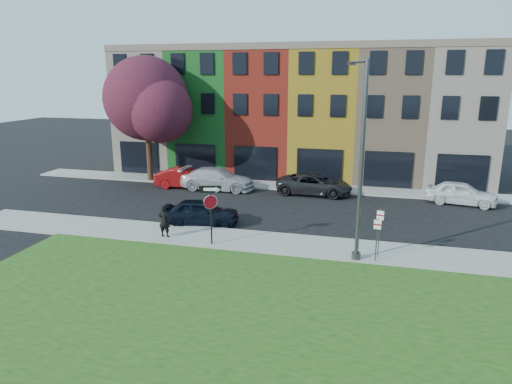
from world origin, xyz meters
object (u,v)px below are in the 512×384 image
(street_lamp, at_px, (360,162))
(sedan_near, at_px, (201,212))
(man, at_px, (164,221))
(stop_sign, at_px, (211,203))

(street_lamp, bearing_deg, sedan_near, 140.25)
(man, height_order, street_lamp, street_lamp)
(stop_sign, xyz_separation_m, sedan_near, (-1.72, 3.06, -1.49))
(man, bearing_deg, sedan_near, -109.00)
(stop_sign, xyz_separation_m, man, (-2.67, 0.38, -1.25))
(stop_sign, relative_size, sedan_near, 0.66)
(man, distance_m, sedan_near, 2.85)
(man, relative_size, street_lamp, 0.19)
(sedan_near, distance_m, street_lamp, 9.89)
(stop_sign, bearing_deg, street_lamp, -14.85)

